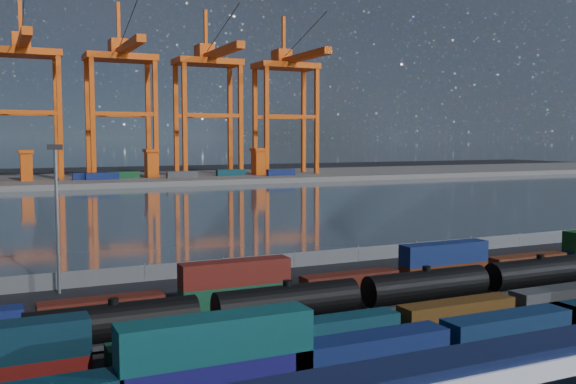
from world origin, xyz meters
name	(u,v)px	position (x,y,z in m)	size (l,w,h in m)	color
ground	(421,321)	(0.00, 0.00, 0.00)	(700.00, 700.00, 0.00)	black
harbor_water	(158,210)	(0.00, 105.00, 0.01)	(700.00, 700.00, 0.00)	#33404A
far_quay	(95,180)	(0.00, 210.00, 1.00)	(700.00, 70.00, 2.00)	#514F4C
distant_mountains	(33,52)	(63.02, 1600.00, 220.29)	(2470.00, 1100.00, 520.00)	#1E2630
container_row_south	(500,324)	(1.06, -9.18, 2.06)	(141.05, 2.64, 5.64)	#36393B
container_row_mid	(333,328)	(-11.26, -3.12, 1.69)	(128.22, 2.37, 5.06)	navy
container_row_north	(413,271)	(7.55, 11.78, 1.90)	(139.75, 2.32, 4.95)	navy
tanker_string	(287,304)	(-12.34, 3.50, 2.20)	(107.26, 3.06, 4.38)	black
waterfront_fence	(294,260)	(0.00, 28.00, 1.00)	(160.12, 0.12, 2.20)	#595B5E
yard_light_mast	(57,211)	(-30.00, 26.00, 9.30)	(1.60, 0.40, 16.60)	slate
gantry_cranes	(73,70)	(-7.50, 203.16, 42.60)	(201.73, 51.32, 69.49)	#D24B0E
quay_containers	(69,177)	(-11.00, 195.46, 3.30)	(172.58, 10.99, 2.60)	navy
straddle_carriers	(91,164)	(-2.50, 200.00, 7.82)	(140.00, 7.00, 11.10)	#D24B0E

